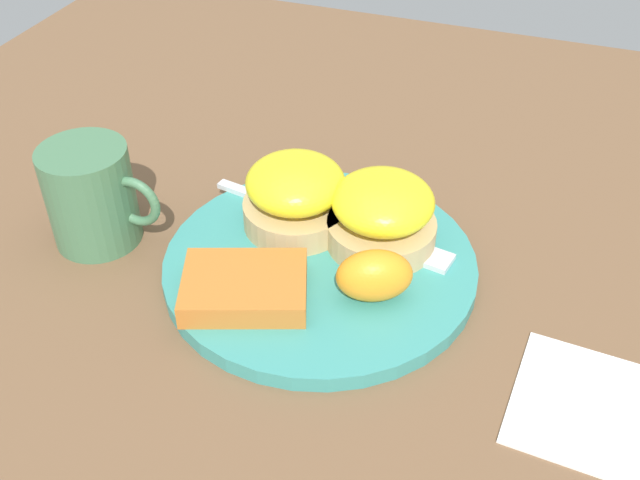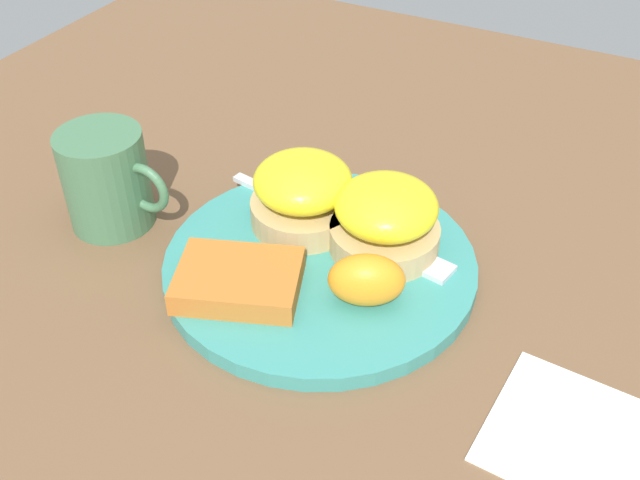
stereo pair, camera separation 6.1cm
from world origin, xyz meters
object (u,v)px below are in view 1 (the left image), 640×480
at_px(sandwich_benedict_right, 296,195).
at_px(cup, 92,196).
at_px(sandwich_benedict_left, 382,214).
at_px(hashbrown_patty, 245,287).
at_px(fork, 344,227).
at_px(orange_wedge, 374,276).

relative_size(sandwich_benedict_right, cup, 0.88).
bearing_deg(sandwich_benedict_left, cup, -165.73).
distance_m(sandwich_benedict_left, cup, 0.25).
bearing_deg(hashbrown_patty, fork, 67.28).
relative_size(fork, cup, 2.20).
height_order(orange_wedge, cup, cup).
bearing_deg(orange_wedge, cup, 178.85).
bearing_deg(sandwich_benedict_right, fork, 8.86).
bearing_deg(orange_wedge, sandwich_benedict_left, 101.60).
relative_size(sandwich_benedict_left, hashbrown_patty, 0.96).
xyz_separation_m(sandwich_benedict_left, cup, (-0.24, -0.06, 0.00)).
relative_size(hashbrown_patty, orange_wedge, 1.61).
height_order(sandwich_benedict_left, fork, sandwich_benedict_left).
distance_m(fork, cup, 0.22).
relative_size(sandwich_benedict_right, fork, 0.40).
bearing_deg(sandwich_benedict_right, sandwich_benedict_left, -0.49).
bearing_deg(sandwich_benedict_left, sandwich_benedict_right, 179.51).
bearing_deg(hashbrown_patty, cup, 166.12).
xyz_separation_m(sandwich_benedict_right, fork, (0.04, 0.01, -0.03)).
bearing_deg(cup, fork, 18.46).
height_order(orange_wedge, fork, orange_wedge).
bearing_deg(sandwich_benedict_left, hashbrown_patty, -128.82).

